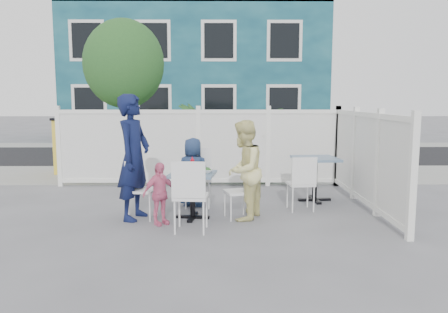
{
  "coord_description": "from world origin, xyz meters",
  "views": [
    {
      "loc": [
        0.55,
        -6.64,
        1.82
      ],
      "look_at": [
        0.61,
        0.29,
        0.9
      ],
      "focal_mm": 35.0,
      "sensor_mm": 36.0,
      "label": 1
    }
  ],
  "objects_px": {
    "chair_left": "(137,184)",
    "chair_right": "(242,186)",
    "utility_cabinet": "(71,147)",
    "chair_near": "(190,191)",
    "man": "(134,157)",
    "boy": "(193,172)",
    "main_table": "(192,183)",
    "chair_back": "(198,173)",
    "toddler": "(159,194)",
    "spare_table": "(315,167)",
    "woman": "(244,170)"
  },
  "relations": [
    {
      "from": "chair_right",
      "to": "chair_back",
      "type": "distance_m",
      "value": 1.07
    },
    {
      "from": "utility_cabinet",
      "to": "chair_back",
      "type": "distance_m",
      "value": 4.66
    },
    {
      "from": "chair_back",
      "to": "toddler",
      "type": "distance_m",
      "value": 1.25
    },
    {
      "from": "chair_left",
      "to": "chair_right",
      "type": "xyz_separation_m",
      "value": [
        1.6,
        0.01,
        -0.04
      ]
    },
    {
      "from": "chair_near",
      "to": "chair_right",
      "type": "bearing_deg",
      "value": 49.96
    },
    {
      "from": "utility_cabinet",
      "to": "chair_near",
      "type": "distance_m",
      "value": 5.84
    },
    {
      "from": "chair_near",
      "to": "main_table",
      "type": "bearing_deg",
      "value": 95.4
    },
    {
      "from": "spare_table",
      "to": "chair_right",
      "type": "xyz_separation_m",
      "value": [
        -1.36,
        -1.11,
        -0.12
      ]
    },
    {
      "from": "chair_back",
      "to": "man",
      "type": "height_order",
      "value": "man"
    },
    {
      "from": "chair_right",
      "to": "boy",
      "type": "relative_size",
      "value": 0.72
    },
    {
      "from": "main_table",
      "to": "man",
      "type": "height_order",
      "value": "man"
    },
    {
      "from": "chair_back",
      "to": "toddler",
      "type": "bearing_deg",
      "value": 66.95
    },
    {
      "from": "spare_table",
      "to": "chair_near",
      "type": "distance_m",
      "value": 2.82
    },
    {
      "from": "woman",
      "to": "toddler",
      "type": "relative_size",
      "value": 1.65
    },
    {
      "from": "chair_near",
      "to": "chair_left",
      "type": "bearing_deg",
      "value": 143.11
    },
    {
      "from": "main_table",
      "to": "man",
      "type": "bearing_deg",
      "value": -179.6
    },
    {
      "from": "main_table",
      "to": "toddler",
      "type": "height_order",
      "value": "toddler"
    },
    {
      "from": "man",
      "to": "toddler",
      "type": "relative_size",
      "value": 2.07
    },
    {
      "from": "main_table",
      "to": "chair_back",
      "type": "relative_size",
      "value": 0.76
    },
    {
      "from": "chair_right",
      "to": "chair_back",
      "type": "bearing_deg",
      "value": 26.29
    },
    {
      "from": "spare_table",
      "to": "man",
      "type": "height_order",
      "value": "man"
    },
    {
      "from": "chair_right",
      "to": "man",
      "type": "relative_size",
      "value": 0.44
    },
    {
      "from": "main_table",
      "to": "man",
      "type": "xyz_separation_m",
      "value": [
        -0.88,
        -0.01,
        0.4
      ]
    },
    {
      "from": "man",
      "to": "utility_cabinet",
      "type": "bearing_deg",
      "value": 44.39
    },
    {
      "from": "utility_cabinet",
      "to": "man",
      "type": "height_order",
      "value": "man"
    },
    {
      "from": "utility_cabinet",
      "to": "boy",
      "type": "xyz_separation_m",
      "value": [
        3.2,
        -3.33,
        -0.07
      ]
    },
    {
      "from": "spare_table",
      "to": "woman",
      "type": "relative_size",
      "value": 0.53
    },
    {
      "from": "chair_left",
      "to": "chair_right",
      "type": "distance_m",
      "value": 1.6
    },
    {
      "from": "chair_back",
      "to": "chair_near",
      "type": "xyz_separation_m",
      "value": [
        -0.03,
        -1.55,
        0.01
      ]
    },
    {
      "from": "main_table",
      "to": "utility_cabinet",
      "type": "bearing_deg",
      "value": 128.26
    },
    {
      "from": "main_table",
      "to": "toddler",
      "type": "distance_m",
      "value": 0.57
    },
    {
      "from": "utility_cabinet",
      "to": "boy",
      "type": "distance_m",
      "value": 4.62
    },
    {
      "from": "utility_cabinet",
      "to": "man",
      "type": "bearing_deg",
      "value": -65.2
    },
    {
      "from": "chair_back",
      "to": "chair_near",
      "type": "distance_m",
      "value": 1.55
    },
    {
      "from": "spare_table",
      "to": "man",
      "type": "relative_size",
      "value": 0.42
    },
    {
      "from": "utility_cabinet",
      "to": "toddler",
      "type": "height_order",
      "value": "utility_cabinet"
    },
    {
      "from": "chair_left",
      "to": "boy",
      "type": "bearing_deg",
      "value": 142.71
    },
    {
      "from": "main_table",
      "to": "chair_left",
      "type": "relative_size",
      "value": 0.83
    },
    {
      "from": "chair_near",
      "to": "man",
      "type": "xyz_separation_m",
      "value": [
        -0.89,
        0.73,
        0.37
      ]
    },
    {
      "from": "main_table",
      "to": "toddler",
      "type": "xyz_separation_m",
      "value": [
        -0.46,
        -0.33,
        -0.09
      ]
    },
    {
      "from": "boy",
      "to": "woman",
      "type": "bearing_deg",
      "value": 148.41
    },
    {
      "from": "spare_table",
      "to": "chair_right",
      "type": "relative_size",
      "value": 0.96
    },
    {
      "from": "toddler",
      "to": "utility_cabinet",
      "type": "bearing_deg",
      "value": 82.93
    },
    {
      "from": "spare_table",
      "to": "toddler",
      "type": "height_order",
      "value": "toddler"
    },
    {
      "from": "utility_cabinet",
      "to": "woman",
      "type": "relative_size",
      "value": 0.87
    },
    {
      "from": "woman",
      "to": "boy",
      "type": "distance_m",
      "value": 1.17
    },
    {
      "from": "man",
      "to": "boy",
      "type": "xyz_separation_m",
      "value": [
        0.84,
        0.79,
        -0.36
      ]
    },
    {
      "from": "man",
      "to": "boy",
      "type": "bearing_deg",
      "value": -32.22
    },
    {
      "from": "chair_back",
      "to": "woman",
      "type": "xyz_separation_m",
      "value": [
        0.73,
        -0.86,
        0.18
      ]
    },
    {
      "from": "utility_cabinet",
      "to": "toddler",
      "type": "distance_m",
      "value": 5.24
    }
  ]
}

